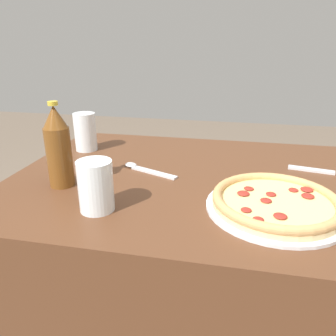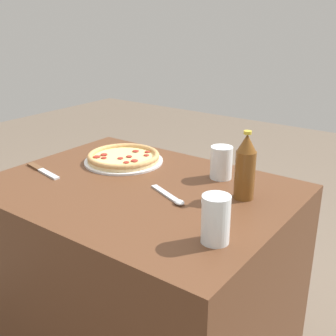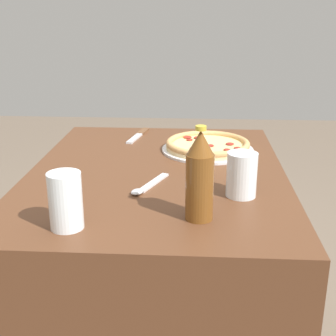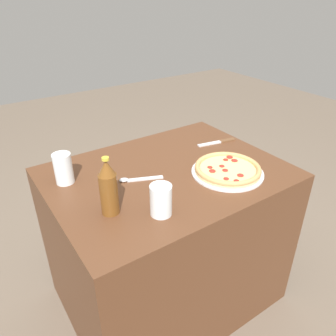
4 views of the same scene
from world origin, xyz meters
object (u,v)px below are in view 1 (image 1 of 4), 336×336
at_px(glass_mango_juice, 96,188).
at_px(spoon, 143,169).
at_px(beer_bottle, 58,147).
at_px(pizza_salami, 276,203).
at_px(knife, 331,172).
at_px(glass_orange_juice, 85,134).

distance_m(glass_mango_juice, spoon, 0.26).
xyz_separation_m(beer_bottle, spoon, (-0.18, -0.15, -0.10)).
relative_size(pizza_salami, glass_mango_juice, 2.67).
bearing_deg(spoon, beer_bottle, 38.50).
relative_size(knife, spoon, 1.20).
bearing_deg(knife, glass_orange_juice, -4.74).
bearing_deg(glass_mango_juice, beer_bottle, -36.95).
relative_size(glass_mango_juice, spoon, 0.65).
bearing_deg(spoon, knife, -171.18).
bearing_deg(glass_mango_juice, glass_orange_juice, -62.36).
height_order(glass_orange_juice, beer_bottle, beer_bottle).
bearing_deg(knife, beer_bottle, 17.55).
bearing_deg(beer_bottle, glass_orange_juice, -77.38).
bearing_deg(beer_bottle, spoon, -141.50).
bearing_deg(glass_mango_juice, spoon, -98.22).
xyz_separation_m(beer_bottle, knife, (-0.72, -0.23, -0.10)).
height_order(glass_mango_juice, knife, glass_mango_juice).
height_order(knife, spoon, spoon).
height_order(beer_bottle, spoon, beer_bottle).
height_order(glass_mango_juice, spoon, glass_mango_juice).
bearing_deg(spoon, pizza_salami, 154.07).
bearing_deg(glass_mango_juice, pizza_salami, -168.73).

